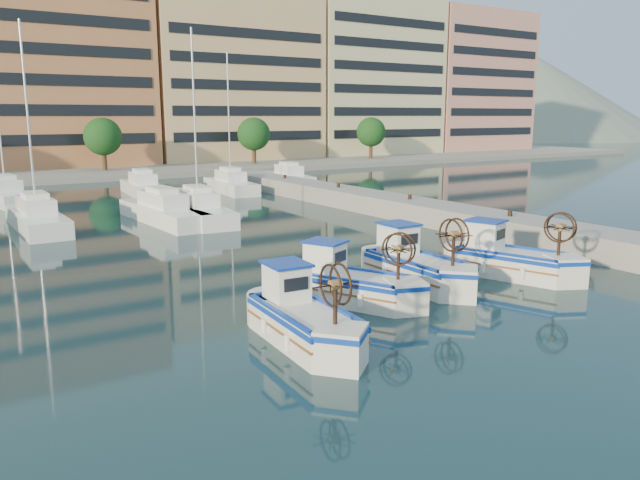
{
  "coord_description": "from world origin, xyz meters",
  "views": [
    {
      "loc": [
        -12.94,
        -15.85,
        6.39
      ],
      "look_at": [
        0.3,
        4.75,
        1.5
      ],
      "focal_mm": 35.0,
      "sensor_mm": 36.0,
      "label": 1
    }
  ],
  "objects_px": {
    "fishing_boat_b": "(350,282)",
    "fishing_boat_d": "(509,258)",
    "fishing_boat_c": "(416,265)",
    "fishing_boat_a": "(302,317)"
  },
  "relations": [
    {
      "from": "fishing_boat_b",
      "to": "fishing_boat_d",
      "type": "relative_size",
      "value": 0.94
    },
    {
      "from": "fishing_boat_c",
      "to": "fishing_boat_b",
      "type": "bearing_deg",
      "value": -171.46
    },
    {
      "from": "fishing_boat_a",
      "to": "fishing_boat_c",
      "type": "relative_size",
      "value": 0.96
    },
    {
      "from": "fishing_boat_b",
      "to": "fishing_boat_c",
      "type": "bearing_deg",
      "value": -18.05
    },
    {
      "from": "fishing_boat_a",
      "to": "fishing_boat_d",
      "type": "bearing_deg",
      "value": 13.74
    },
    {
      "from": "fishing_boat_a",
      "to": "fishing_boat_b",
      "type": "distance_m",
      "value": 4.18
    },
    {
      "from": "fishing_boat_c",
      "to": "fishing_boat_a",
      "type": "bearing_deg",
      "value": -156.3
    },
    {
      "from": "fishing_boat_a",
      "to": "fishing_boat_c",
      "type": "distance_m",
      "value": 7.43
    },
    {
      "from": "fishing_boat_b",
      "to": "fishing_boat_a",
      "type": "bearing_deg",
      "value": -170.34
    },
    {
      "from": "fishing_boat_a",
      "to": "fishing_boat_d",
      "type": "xyz_separation_m",
      "value": [
        10.88,
        1.89,
        0.03
      ]
    }
  ]
}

